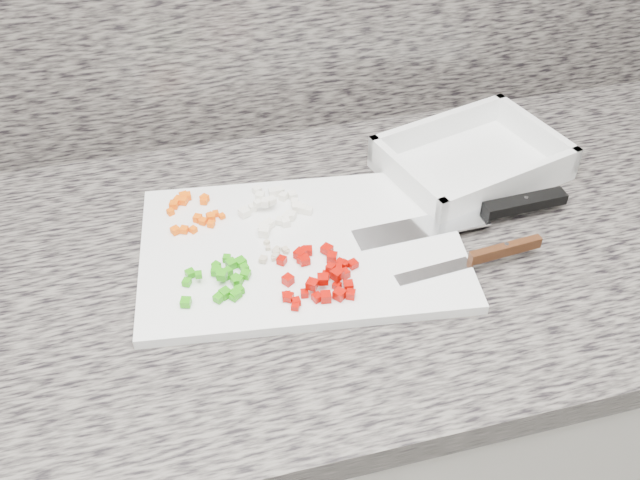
{
  "coord_description": "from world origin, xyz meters",
  "views": [
    {
      "loc": [
        -0.09,
        0.75,
        1.56
      ],
      "look_at": [
        0.08,
        1.42,
        0.93
      ],
      "focal_mm": 40.0,
      "sensor_mm": 36.0,
      "label": 1
    }
  ],
  "objects": [
    {
      "name": "cabinet",
      "position": [
        0.0,
        1.44,
        0.43
      ],
      "size": [
        3.92,
        0.62,
        0.86
      ],
      "primitive_type": "cube",
      "color": "silver",
      "rests_on": "ground"
    },
    {
      "name": "countertop",
      "position": [
        0.0,
        1.44,
        0.88
      ],
      "size": [
        3.96,
        0.64,
        0.04
      ],
      "primitive_type": "cube",
      "color": "#615C55",
      "rests_on": "cabinet"
    },
    {
      "name": "cutting_board",
      "position": [
        0.06,
        1.44,
        0.91
      ],
      "size": [
        0.46,
        0.34,
        0.01
      ],
      "primitive_type": "cube",
      "rotation": [
        0.0,
        0.0,
        -0.13
      ],
      "color": "white",
      "rests_on": "countertop"
    },
    {
      "name": "carrot_pile",
      "position": [
        -0.07,
        1.54,
        0.92
      ],
      "size": [
        0.08,
        0.09,
        0.01
      ],
      "color": "#FF5B05",
      "rests_on": "cutting_board"
    },
    {
      "name": "onion_pile",
      "position": [
        0.04,
        1.51,
        0.92
      ],
      "size": [
        0.1,
        0.11,
        0.02
      ],
      "color": "white",
      "rests_on": "cutting_board"
    },
    {
      "name": "green_pepper_pile",
      "position": [
        -0.05,
        1.39,
        0.92
      ],
      "size": [
        0.1,
        0.08,
        0.02
      ],
      "color": "#26970D",
      "rests_on": "cutting_board"
    },
    {
      "name": "red_pepper_pile",
      "position": [
        0.07,
        1.37,
        0.92
      ],
      "size": [
        0.11,
        0.11,
        0.02
      ],
      "color": "#A30802",
      "rests_on": "cutting_board"
    },
    {
      "name": "garlic_pile",
      "position": [
        0.02,
        1.43,
        0.92
      ],
      "size": [
        0.04,
        0.04,
        0.01
      ],
      "color": "beige",
      "rests_on": "cutting_board"
    },
    {
      "name": "chef_knife",
      "position": [
        0.33,
        1.43,
        0.92
      ],
      "size": [
        0.32,
        0.05,
        0.02
      ],
      "rotation": [
        0.0,
        0.0,
        0.04
      ],
      "color": "white",
      "rests_on": "cutting_board"
    },
    {
      "name": "paring_knife",
      "position": [
        0.29,
        1.35,
        0.92
      ],
      "size": [
        0.21,
        0.03,
        0.02
      ],
      "rotation": [
        0.0,
        0.0,
        0.09
      ],
      "color": "white",
      "rests_on": "cutting_board"
    },
    {
      "name": "tray",
      "position": [
        0.36,
        1.55,
        0.92
      ],
      "size": [
        0.3,
        0.25,
        0.05
      ],
      "rotation": [
        0.0,
        0.0,
        0.26
      ],
      "color": "white",
      "rests_on": "countertop"
    }
  ]
}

